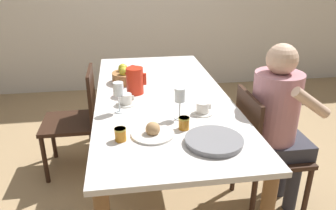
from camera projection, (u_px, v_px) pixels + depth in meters
ground_plane at (162, 185)px, 2.57m from camera, size 20.00×20.00×0.00m
dining_table at (162, 107)px, 2.30m from camera, size 0.89×1.98×0.76m
chair_person_side at (263, 149)px, 2.18m from camera, size 0.42×0.42×0.86m
chair_opposite at (77, 118)px, 2.62m from camera, size 0.42×0.42×0.86m
person_seated at (279, 117)px, 2.10m from camera, size 0.39×0.41×1.17m
red_pitcher at (135, 81)px, 2.25m from camera, size 0.14×0.12×0.18m
wine_glass_water at (118, 90)px, 1.94m from camera, size 0.06×0.06×0.19m
wine_glass_juice at (180, 97)px, 1.86m from camera, size 0.06×0.06×0.19m
teacup_near_person at (203, 109)px, 1.97m from camera, size 0.13×0.13×0.07m
teacup_across at (126, 100)px, 2.10m from camera, size 0.13×0.13×0.07m
serving_tray at (214, 141)px, 1.65m from camera, size 0.30×0.30×0.03m
bread_plate at (153, 132)px, 1.73m from camera, size 0.23×0.23×0.08m
jam_jar_amber at (120, 134)px, 1.67m from camera, size 0.06×0.06×0.07m
jam_jar_red at (184, 123)px, 1.78m from camera, size 0.06×0.06×0.07m
fruit_bowl at (127, 76)px, 2.48m from camera, size 0.22×0.22×0.13m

